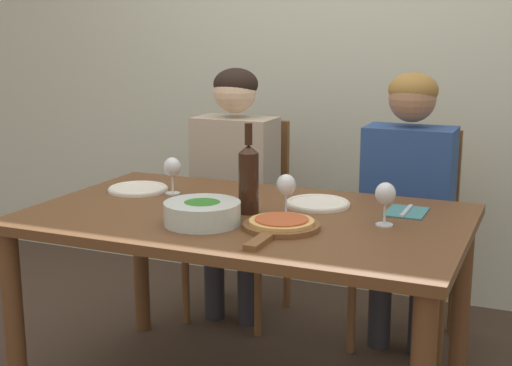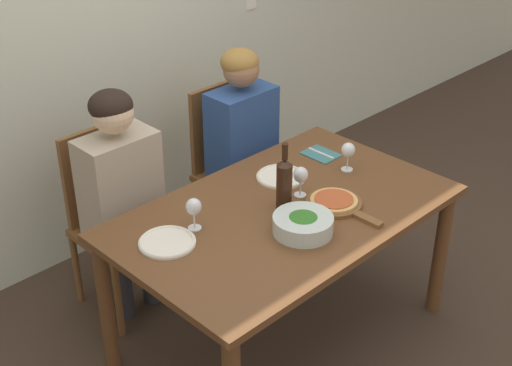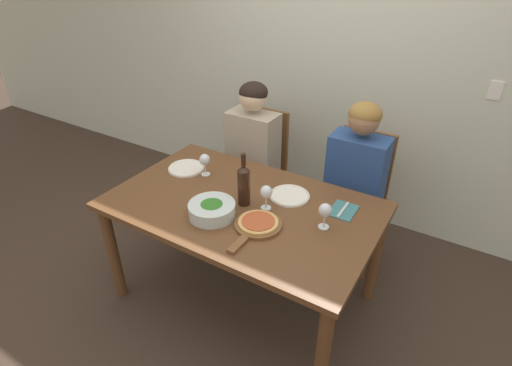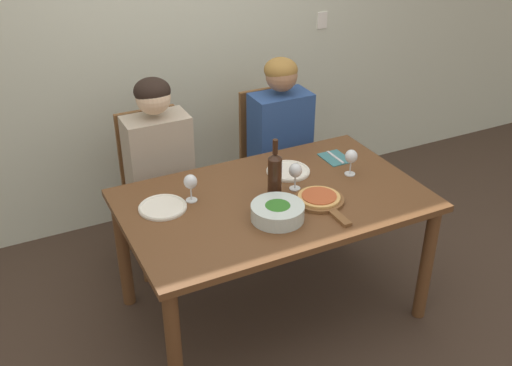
# 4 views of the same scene
# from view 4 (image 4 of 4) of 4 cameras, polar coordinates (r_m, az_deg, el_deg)

# --- Properties ---
(ground_plane) EXTENTS (40.00, 40.00, 0.00)m
(ground_plane) POSITION_cam_4_polar(r_m,az_deg,el_deg) (3.57, 1.52, -11.79)
(ground_plane) COLOR #3D2D23
(back_wall) EXTENTS (10.00, 0.06, 2.70)m
(back_wall) POSITION_cam_4_polar(r_m,az_deg,el_deg) (4.07, -7.53, 14.90)
(back_wall) COLOR beige
(back_wall) RESTS_ON ground
(dining_table) EXTENTS (1.58, 0.97, 0.75)m
(dining_table) POSITION_cam_4_polar(r_m,az_deg,el_deg) (3.18, 1.67, -2.88)
(dining_table) COLOR brown
(dining_table) RESTS_ON ground
(chair_left) EXTENTS (0.42, 0.42, 0.96)m
(chair_left) POSITION_cam_4_polar(r_m,az_deg,el_deg) (3.80, -9.47, 0.02)
(chair_left) COLOR brown
(chair_left) RESTS_ON ground
(chair_right) EXTENTS (0.42, 0.42, 0.96)m
(chair_right) POSITION_cam_4_polar(r_m,az_deg,el_deg) (4.08, 1.60, 2.55)
(chair_right) COLOR brown
(chair_right) RESTS_ON ground
(person_woman) EXTENTS (0.47, 0.51, 1.23)m
(person_woman) POSITION_cam_4_polar(r_m,az_deg,el_deg) (3.60, -9.19, 2.37)
(person_woman) COLOR #28282D
(person_woman) RESTS_ON ground
(person_man) EXTENTS (0.47, 0.51, 1.23)m
(person_man) POSITION_cam_4_polar(r_m,az_deg,el_deg) (3.89, 2.45, 4.85)
(person_man) COLOR #28282D
(person_man) RESTS_ON ground
(wine_bottle) EXTENTS (0.07, 0.07, 0.33)m
(wine_bottle) POSITION_cam_4_polar(r_m,az_deg,el_deg) (3.07, 1.80, 0.84)
(wine_bottle) COLOR black
(wine_bottle) RESTS_ON dining_table
(broccoli_bowl) EXTENTS (0.27, 0.27, 0.09)m
(broccoli_bowl) POSITION_cam_4_polar(r_m,az_deg,el_deg) (2.93, 2.07, -2.75)
(broccoli_bowl) COLOR silver
(broccoli_bowl) RESTS_ON dining_table
(dinner_plate_left) EXTENTS (0.25, 0.25, 0.02)m
(dinner_plate_left) POSITION_cam_4_polar(r_m,az_deg,el_deg) (3.07, -8.89, -2.27)
(dinner_plate_left) COLOR silver
(dinner_plate_left) RESTS_ON dining_table
(dinner_plate_right) EXTENTS (0.25, 0.25, 0.02)m
(dinner_plate_right) POSITION_cam_4_polar(r_m,az_deg,el_deg) (3.37, 3.08, 1.17)
(dinner_plate_right) COLOR silver
(dinner_plate_right) RESTS_ON dining_table
(pizza_on_board) EXTENTS (0.26, 0.40, 0.04)m
(pizza_on_board) POSITION_cam_4_polar(r_m,az_deg,el_deg) (3.10, 6.12, -1.58)
(pizza_on_board) COLOR brown
(pizza_on_board) RESTS_ON dining_table
(wine_glass_left) EXTENTS (0.07, 0.07, 0.15)m
(wine_glass_left) POSITION_cam_4_polar(r_m,az_deg,el_deg) (3.07, -6.26, 0.00)
(wine_glass_left) COLOR silver
(wine_glass_left) RESTS_ON dining_table
(wine_glass_right) EXTENTS (0.07, 0.07, 0.15)m
(wine_glass_right) POSITION_cam_4_polar(r_m,az_deg,el_deg) (3.34, 9.05, 2.40)
(wine_glass_right) COLOR silver
(wine_glass_right) RESTS_ON dining_table
(wine_glass_centre) EXTENTS (0.07, 0.07, 0.15)m
(wine_glass_centre) POSITION_cam_4_polar(r_m,az_deg,el_deg) (3.16, 3.77, 1.08)
(wine_glass_centre) COLOR silver
(wine_glass_centre) RESTS_ON dining_table
(fork_on_napkin) EXTENTS (0.14, 0.18, 0.01)m
(fork_on_napkin) POSITION_cam_4_polar(r_m,az_deg,el_deg) (3.55, 7.55, 2.39)
(fork_on_napkin) COLOR #387075
(fork_on_napkin) RESTS_ON dining_table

